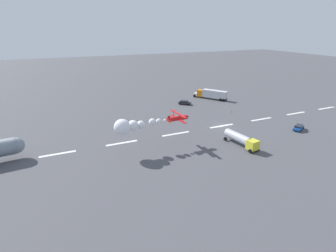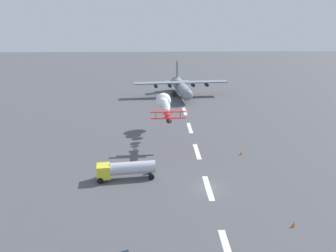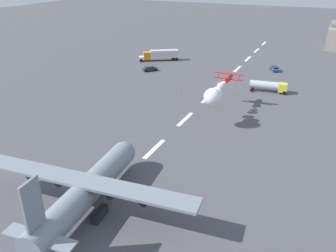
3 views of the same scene
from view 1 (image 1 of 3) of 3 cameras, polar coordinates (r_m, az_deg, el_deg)
name	(u,v)px [view 1 (image 1 of 3)]	position (r m, az deg, el deg)	size (l,w,h in m)	color
ground_plane	(222,126)	(79.26, 11.56, 0.01)	(440.00, 440.00, 0.00)	#4C4C51
runway_stripe_1	(326,108)	(110.91, 31.08, 3.34)	(8.00, 0.90, 0.01)	white
runway_stripe_2	(296,113)	(99.20, 25.97, 2.49)	(8.00, 0.90, 0.01)	white
runway_stripe_3	(261,119)	(88.51, 19.57, 1.40)	(8.00, 0.90, 0.01)	white
runway_stripe_4	(222,126)	(79.25, 11.56, 0.01)	(8.00, 0.90, 0.01)	white
runway_stripe_5	(176,134)	(71.98, 1.69, -1.70)	(8.00, 0.90, 0.01)	white
runway_stripe_6	(122,143)	(67.35, -9.98, -3.65)	(8.00, 0.90, 0.01)	white
runway_stripe_7	(58,154)	(65.90, -22.79, -5.60)	(8.00, 0.90, 0.01)	white
stunt_biplane_red	(134,125)	(59.56, -7.40, 0.14)	(18.98, 7.11, 3.65)	red
semi_truck_orange	(211,94)	(108.57, 9.37, 6.90)	(9.84, 13.20, 3.70)	silver
fuel_tanker_truck	(241,139)	(66.68, 15.60, -2.74)	(3.88, 9.90, 2.90)	yellow
followme_car_yellow	(185,102)	(99.67, 3.63, 5.13)	(4.57, 4.46, 1.52)	#262628
airport_staff_sedan	(299,127)	(83.05, 26.46, -0.25)	(4.90, 3.62, 1.52)	#194CA5
traffic_cone_near	(231,112)	(92.43, 13.59, 3.06)	(0.44, 0.44, 0.75)	orange
traffic_cone_far	(169,122)	(79.85, 0.30, 0.88)	(0.44, 0.44, 0.75)	orange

